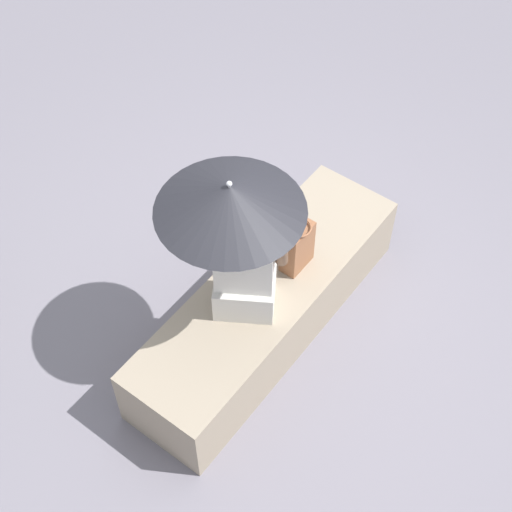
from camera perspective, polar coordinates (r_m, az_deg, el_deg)
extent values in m
plane|color=slate|center=(4.95, 0.74, -5.26)|extent=(14.00, 14.00, 0.00)
cube|color=gray|center=(4.76, 0.77, -3.72)|extent=(2.05, 0.60, 0.46)
cube|color=beige|center=(4.40, -0.83, -2.67)|extent=(0.42, 0.44, 0.22)
cube|color=beige|center=(4.12, -0.89, 0.19)|extent=(0.34, 0.38, 0.48)
sphere|color=brown|center=(3.86, -0.95, 3.36)|extent=(0.20, 0.20, 0.20)
cylinder|color=brown|center=(4.12, -3.66, 0.60)|extent=(0.21, 0.16, 0.32)
cylinder|color=brown|center=(4.09, 1.90, 0.21)|extent=(0.21, 0.16, 0.32)
cylinder|color=#B7B7BC|center=(4.10, -1.80, 0.46)|extent=(0.02, 0.02, 0.98)
cone|color=black|center=(3.80, -1.95, 4.28)|extent=(0.78, 0.78, 0.18)
sphere|color=#B7B7BC|center=(3.72, -1.99, 5.35)|extent=(0.03, 0.03, 0.03)
cube|color=brown|center=(4.54, 3.05, 0.68)|extent=(0.21, 0.11, 0.32)
torus|color=brown|center=(4.40, 3.15, 2.14)|extent=(0.16, 0.16, 0.01)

